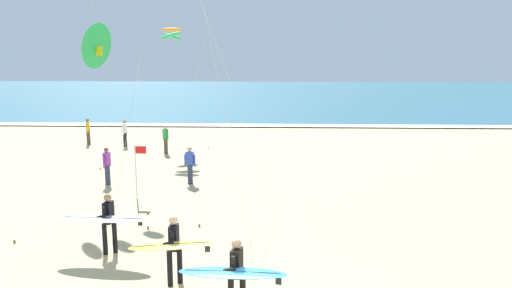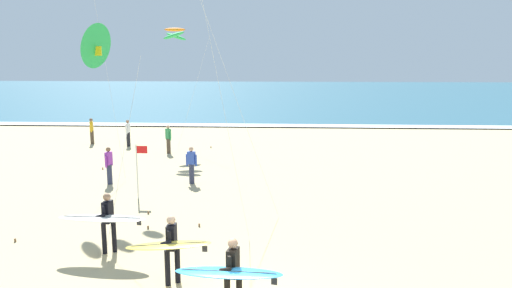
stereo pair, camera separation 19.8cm
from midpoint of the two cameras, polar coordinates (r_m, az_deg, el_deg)
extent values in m
cube|color=#2D6075|center=(66.58, 2.02, 5.84)|extent=(160.00, 60.00, 0.08)
cube|color=white|center=(37.05, 1.21, 2.20)|extent=(160.00, 1.54, 0.01)
cube|color=black|center=(10.35, -2.15, -13.68)|extent=(0.26, 0.37, 0.60)
cube|color=white|center=(10.36, -2.73, -13.42)|extent=(0.05, 0.20, 0.32)
sphere|color=#A87A59|center=(10.18, -2.17, -11.53)|extent=(0.21, 0.21, 0.21)
cylinder|color=black|center=(10.10, -2.54, -13.63)|extent=(0.09, 0.09, 0.26)
cylinder|color=black|center=(10.09, -3.02, -14.46)|extent=(0.26, 0.13, 0.14)
cylinder|color=black|center=(10.56, -1.79, -13.39)|extent=(0.09, 0.09, 0.56)
ellipsoid|color=#3399D8|center=(10.06, -2.75, -14.80)|extent=(2.33, 1.00, 0.23)
cube|color=#333333|center=(10.04, -2.76, -14.61)|extent=(1.95, 0.42, 0.15)
cube|color=#262628|center=(9.87, 2.74, -15.76)|extent=(0.12, 0.04, 0.14)
cylinder|color=black|center=(12.04, -9.83, -14.07)|extent=(0.13, 0.13, 0.88)
cylinder|color=black|center=(12.15, -8.69, -13.82)|extent=(0.13, 0.13, 0.88)
cube|color=black|center=(11.81, -9.36, -10.67)|extent=(0.20, 0.34, 0.60)
cube|color=white|center=(11.82, -9.88, -10.47)|extent=(0.01, 0.20, 0.32)
sphere|color=tan|center=(11.67, -9.43, -8.75)|extent=(0.21, 0.21, 0.21)
cylinder|color=black|center=(11.56, -9.62, -10.57)|extent=(0.09, 0.09, 0.26)
cylinder|color=black|center=(11.54, -10.00, -11.32)|extent=(0.25, 0.08, 0.14)
cylinder|color=black|center=(12.03, -9.12, -10.46)|extent=(0.09, 0.09, 0.56)
ellipsoid|color=#EFD14C|center=(11.51, -9.74, -11.59)|extent=(2.00, 0.52, 0.23)
cube|color=#333333|center=(11.49, -9.74, -11.42)|extent=(1.75, 0.03, 0.15)
cube|color=#262628|center=(11.38, -5.51, -12.11)|extent=(0.12, 0.01, 0.14)
cylinder|color=black|center=(14.20, -16.95, -10.51)|extent=(0.13, 0.13, 0.88)
cylinder|color=black|center=(14.24, -15.87, -10.38)|extent=(0.13, 0.13, 0.88)
cube|color=black|center=(13.98, -16.57, -7.60)|extent=(0.23, 0.36, 0.60)
cube|color=blue|center=(14.01, -16.97, -7.41)|extent=(0.03, 0.20, 0.32)
sphere|color=#A87A59|center=(13.86, -16.66, -5.95)|extent=(0.21, 0.21, 0.21)
cylinder|color=black|center=(13.75, -17.00, -7.45)|extent=(0.09, 0.09, 0.26)
cylinder|color=black|center=(13.74, -17.36, -8.06)|extent=(0.26, 0.10, 0.14)
cylinder|color=black|center=(14.19, -16.17, -7.48)|extent=(0.09, 0.09, 0.56)
ellipsoid|color=white|center=(13.69, -17.19, -8.29)|extent=(2.51, 0.83, 0.13)
cube|color=#333333|center=(13.68, -17.20, -8.14)|extent=(2.16, 0.23, 0.05)
cube|color=#262628|center=(13.31, -13.11, -8.95)|extent=(0.12, 0.02, 0.14)
ellipsoid|color=green|center=(29.12, -9.12, 12.30)|extent=(1.23, 0.71, 0.55)
ellipsoid|color=orange|center=(28.21, -9.27, 13.07)|extent=(1.23, 0.71, 0.20)
ellipsoid|color=green|center=(27.26, -9.38, 12.43)|extent=(1.23, 0.71, 0.55)
cylinder|color=silver|center=(28.21, -7.13, 5.90)|extent=(1.88, 0.28, 6.21)
cylinder|color=brown|center=(28.62, -5.10, -0.37)|extent=(0.06, 0.06, 0.10)
cone|color=green|center=(13.29, -17.98, 10.91)|extent=(0.70, 1.22, 1.16)
cube|color=yellow|center=(13.29, -17.94, 10.31)|extent=(0.40, 0.15, 0.24)
cylinder|color=silver|center=(14.36, -14.78, -0.63)|extent=(0.64, 1.97, 5.27)
cylinder|color=brown|center=(15.88, -12.15, -9.51)|extent=(0.06, 0.06, 0.10)
cylinder|color=silver|center=(14.32, -3.67, 5.46)|extent=(1.66, 1.03, 8.14)
cylinder|color=brown|center=(15.82, -6.29, -9.41)|extent=(0.06, 0.06, 0.10)
cylinder|color=silver|center=(15.95, -5.13, 13.71)|extent=(4.47, 0.11, 12.45)
cylinder|color=brown|center=(17.29, -12.16, -7.84)|extent=(0.06, 0.06, 0.10)
cylinder|color=brown|center=(16.11, -26.02, -10.08)|extent=(0.06, 0.06, 0.10)
cylinder|color=silver|center=(22.54, -16.61, 7.00)|extent=(1.76, 1.99, 8.24)
cylinder|color=brown|center=(24.33, -17.26, -2.74)|extent=(0.06, 0.06, 0.10)
cylinder|color=#4C3D2D|center=(27.30, -9.98, -0.23)|extent=(0.22, 0.22, 0.84)
cube|color=#339351|center=(27.18, -10.03, 1.20)|extent=(0.35, 0.35, 0.54)
sphere|color=tan|center=(27.12, -10.05, 2.00)|extent=(0.20, 0.20, 0.20)
cylinder|color=#339351|center=(27.37, -10.26, 1.05)|extent=(0.08, 0.08, 0.50)
cylinder|color=#339351|center=(27.02, -9.78, 0.94)|extent=(0.08, 0.08, 0.50)
cylinder|color=#2D334C|center=(21.46, -16.50, -3.42)|extent=(0.22, 0.22, 0.84)
cube|color=purple|center=(21.31, -16.60, -1.62)|extent=(0.25, 0.35, 0.54)
sphere|color=brown|center=(21.24, -16.65, -0.61)|extent=(0.20, 0.20, 0.20)
cylinder|color=purple|center=(21.51, -16.28, -1.77)|extent=(0.08, 0.08, 0.50)
cylinder|color=purple|center=(21.16, -16.89, -1.99)|extent=(0.08, 0.08, 0.50)
cylinder|color=black|center=(29.93, -14.51, 0.53)|extent=(0.22, 0.22, 0.84)
cube|color=white|center=(29.83, -14.57, 1.84)|extent=(0.20, 0.33, 0.54)
sphere|color=#A87A59|center=(29.77, -14.61, 2.56)|extent=(0.20, 0.20, 0.20)
cylinder|color=white|center=(29.65, -14.71, 1.59)|extent=(0.08, 0.08, 0.50)
cylinder|color=white|center=(30.03, -14.42, 1.71)|extent=(0.08, 0.08, 0.50)
cylinder|color=#2D334C|center=(20.84, -7.26, -3.47)|extent=(0.22, 0.22, 0.84)
cube|color=#3351B7|center=(20.69, -7.30, -1.62)|extent=(0.35, 0.24, 0.54)
sphere|color=tan|center=(20.61, -7.33, -0.58)|extent=(0.20, 0.20, 0.20)
cylinder|color=#3351B7|center=(20.63, -6.76, -1.92)|extent=(0.08, 0.08, 0.50)
cylinder|color=#3351B7|center=(20.79, -7.83, -1.85)|extent=(0.08, 0.08, 0.50)
cylinder|color=#4C3D2D|center=(31.30, -18.45, 0.75)|extent=(0.22, 0.22, 0.84)
cube|color=gold|center=(31.20, -18.52, 2.00)|extent=(0.26, 0.36, 0.54)
sphere|color=brown|center=(31.15, -18.56, 2.69)|extent=(0.20, 0.20, 0.20)
cylinder|color=gold|center=(31.42, -18.47, 1.88)|extent=(0.08, 0.08, 0.50)
cylinder|color=gold|center=(31.01, -18.55, 1.76)|extent=(0.08, 0.08, 0.50)
cylinder|color=silver|center=(18.90, -13.44, -3.16)|extent=(0.05, 0.05, 2.10)
cube|color=red|center=(18.66, -12.90, -0.64)|extent=(0.40, 0.02, 0.28)
camera|label=1|loc=(0.10, -89.64, 0.07)|focal=34.21mm
camera|label=2|loc=(0.10, 90.36, -0.07)|focal=34.21mm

